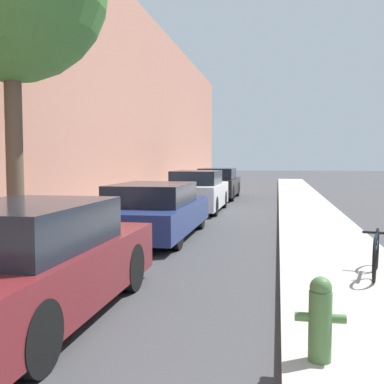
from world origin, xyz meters
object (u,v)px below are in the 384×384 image
object	(u,v)px
parked_car_white	(197,192)
fire_hydrant	(320,318)
parked_car_navy	(154,211)
parked_car_black	(218,184)
parked_car_maroon	(31,264)
bicycle	(376,253)

from	to	relation	value
parked_car_white	fire_hydrant	world-z (taller)	parked_car_white
parked_car_navy	parked_car_black	xyz separation A→B (m)	(0.12, 11.00, 0.06)
parked_car_maroon	parked_car_white	world-z (taller)	parked_car_white
parked_car_navy	parked_car_white	bearing A→B (deg)	89.14
parked_car_maroon	bicycle	distance (m)	4.83
parked_car_white	parked_car_maroon	bearing A→B (deg)	-89.89
parked_car_black	fire_hydrant	bearing A→B (deg)	-79.99
fire_hydrant	bicycle	bearing A→B (deg)	71.42
parked_car_maroon	bicycle	size ratio (longest dim) A/B	2.74
parked_car_maroon	bicycle	world-z (taller)	parked_car_maroon
parked_car_black	bicycle	world-z (taller)	parked_car_black
parked_car_maroon	parked_car_white	bearing A→B (deg)	90.11
parked_car_maroon	bicycle	bearing A→B (deg)	29.78
parked_car_navy	parked_car_black	world-z (taller)	parked_car_black
parked_car_navy	fire_hydrant	xyz separation A→B (m)	(3.22, -6.56, -0.13)
bicycle	fire_hydrant	bearing A→B (deg)	-95.40
fire_hydrant	parked_car_navy	bearing A→B (deg)	116.12
parked_car_navy	parked_car_maroon	bearing A→B (deg)	-88.97
parked_car_navy	parked_car_white	xyz separation A→B (m)	(0.08, 5.53, 0.06)
parked_car_maroon	parked_car_navy	bearing A→B (deg)	91.03
bicycle	parked_car_white	bearing A→B (deg)	128.51
bicycle	parked_car_navy	bearing A→B (deg)	155.10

